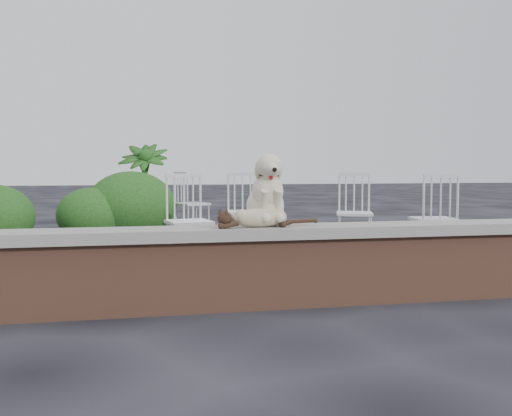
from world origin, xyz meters
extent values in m
plane|color=black|center=(0.00, 0.00, 0.00)|extent=(60.00, 60.00, 0.00)
cube|color=brown|center=(0.00, 0.00, 0.25)|extent=(6.00, 0.30, 0.50)
cube|color=slate|center=(0.00, 0.00, 0.54)|extent=(6.20, 0.40, 0.08)
imported|color=#184212|center=(-1.32, 5.14, 0.69)|extent=(0.92, 0.92, 1.38)
ellipsoid|color=#184212|center=(-1.50, 4.46, 0.45)|extent=(1.27, 1.16, 1.00)
ellipsoid|color=#184212|center=(-2.03, 4.28, 0.34)|extent=(0.97, 0.89, 0.77)
camera|label=1|loc=(-1.47, -4.06, 1.00)|focal=40.85mm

